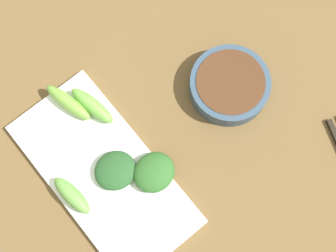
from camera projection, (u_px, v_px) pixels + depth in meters
The scene contains 8 objects.
tabletop at pixel (175, 133), 0.77m from camera, with size 2.10×2.10×0.02m, color brown.
sauce_bowl at pixel (230, 85), 0.76m from camera, with size 0.12×0.12×0.03m.
serving_plate at pixel (105, 174), 0.74m from camera, with size 0.15×0.30×0.01m, color white.
broccoli_stalk_0 at pixel (92, 106), 0.74m from camera, with size 0.02×0.08×0.03m, color #6FB944.
broccoli_leafy_1 at pixel (115, 170), 0.72m from camera, with size 0.06×0.06×0.02m, color #254F25.
broccoli_stalk_2 at pixel (68, 103), 0.74m from camera, with size 0.02×0.08×0.03m, color #73AB3F.
broccoli_stalk_3 at pixel (72, 195), 0.71m from camera, with size 0.02×0.07×0.03m, color #66A146.
broccoli_leafy_4 at pixel (154, 172), 0.72m from camera, with size 0.06×0.06×0.03m, color #2C5D25.
Camera 1 is at (0.12, 0.13, 0.76)m, focal length 52.52 mm.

